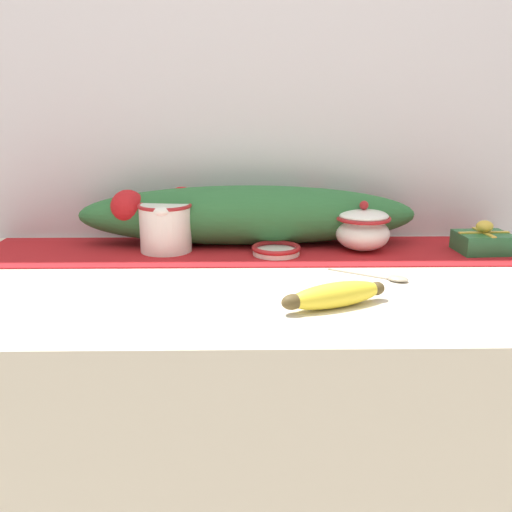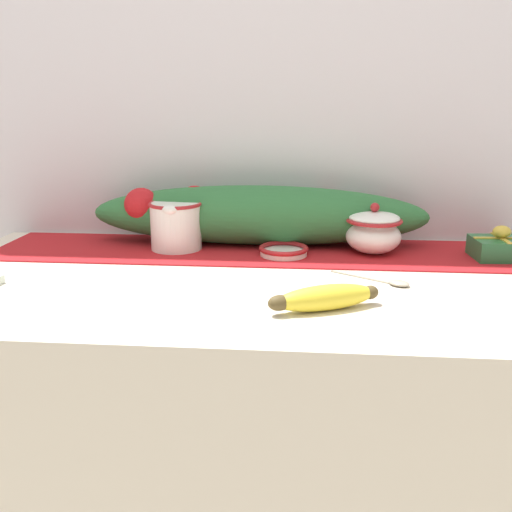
{
  "view_description": "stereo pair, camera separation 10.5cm",
  "coord_description": "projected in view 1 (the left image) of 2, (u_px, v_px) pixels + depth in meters",
  "views": [
    {
      "loc": [
        0.0,
        -1.04,
        1.22
      ],
      "look_at": [
        0.02,
        -0.03,
        0.95
      ],
      "focal_mm": 40.0,
      "sensor_mm": 36.0,
      "label": 1
    },
    {
      "loc": [
        0.11,
        -1.04,
        1.22
      ],
      "look_at": [
        0.02,
        -0.03,
        0.95
      ],
      "focal_mm": 40.0,
      "sensor_mm": 36.0,
      "label": 2
    }
  ],
  "objects": [
    {
      "name": "countertop",
      "position": [
        247.0,
        479.0,
        1.21
      ],
      "size": [
        1.28,
        0.66,
        0.9
      ],
      "primitive_type": "cube",
      "color": "beige",
      "rests_on": "ground_plane"
    },
    {
      "name": "back_wall",
      "position": [
        245.0,
        111.0,
        1.35
      ],
      "size": [
        2.08,
        0.04,
        2.4
      ],
      "primitive_type": "cube",
      "color": "silver",
      "rests_on": "ground_plane"
    },
    {
      "name": "table_runner",
      "position": [
        246.0,
        251.0,
        1.27
      ],
      "size": [
        1.18,
        0.26,
        0.0
      ],
      "primitive_type": "cube",
      "color": "#A8191E",
      "rests_on": "countertop"
    },
    {
      "name": "cream_pitcher",
      "position": [
        164.0,
        226.0,
        1.26
      ],
      "size": [
        0.12,
        0.14,
        0.11
      ],
      "color": "white",
      "rests_on": "countertop"
    },
    {
      "name": "sugar_bowl",
      "position": [
        361.0,
        229.0,
        1.26
      ],
      "size": [
        0.12,
        0.12,
        0.11
      ],
      "color": "white",
      "rests_on": "countertop"
    },
    {
      "name": "small_dish",
      "position": [
        275.0,
        250.0,
        1.24
      ],
      "size": [
        0.11,
        0.11,
        0.02
      ],
      "color": "white",
      "rests_on": "countertop"
    },
    {
      "name": "banana",
      "position": [
        333.0,
        295.0,
        0.93
      ],
      "size": [
        0.19,
        0.11,
        0.04
      ],
      "rotation": [
        0.0,
        0.0,
        0.41
      ],
      "color": "yellow",
      "rests_on": "countertop"
    },
    {
      "name": "spoon",
      "position": [
        391.0,
        278.0,
        1.07
      ],
      "size": [
        0.14,
        0.1,
        0.01
      ],
      "rotation": [
        0.0,
        0.0,
        -0.58
      ],
      "color": "#A89E89",
      "rests_on": "countertop"
    },
    {
      "name": "gift_box",
      "position": [
        482.0,
        241.0,
        1.26
      ],
      "size": [
        0.12,
        0.1,
        0.07
      ],
      "rotation": [
        0.0,
        0.0,
        0.06
      ],
      "color": "#236638",
      "rests_on": "countertop"
    },
    {
      "name": "poinsettia_garland",
      "position": [
        243.0,
        214.0,
        1.31
      ],
      "size": [
        0.78,
        0.15,
        0.14
      ],
      "color": "#2D6B38",
      "rests_on": "countertop"
    }
  ]
}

